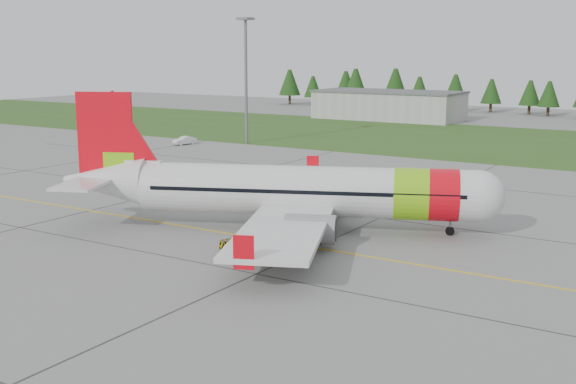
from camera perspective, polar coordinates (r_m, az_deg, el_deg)
The scene contains 9 objects.
ground at distance 56.20m, azimuth -10.97°, elevation -4.74°, with size 320.00×320.00×0.00m, color gray.
aircraft at distance 61.62m, azimuth 0.62°, elevation 0.07°, with size 36.55×34.70×11.64m.
follow_me_car at distance 53.68m, azimuth -3.66°, elevation -3.03°, with size 1.66×1.41×4.13m, color #D2C40B.
service_van at distance 119.59m, azimuth -8.19°, elevation 4.70°, with size 1.42×1.34×4.07m, color silver.
grass_strip at distance 127.74m, azimuth 15.00°, elevation 3.92°, with size 320.00×50.00×0.03m, color #30561E.
taxi_guideline at distance 62.04m, azimuth -5.92°, elevation -3.08°, with size 120.00×0.25×0.02m, color gold.
hangar_west at distance 164.15m, azimuth 7.93°, elevation 6.76°, with size 32.00×14.00×6.00m, color #A8A8A3.
floodlight_mast at distance 119.50m, azimuth -3.33°, elevation 8.62°, with size 0.50×0.50×20.00m, color slate.
treeline at distance 181.40m, azimuth 20.42°, elevation 7.21°, with size 160.00×8.00×10.00m, color #1C3F14, non-canonical shape.
Camera 1 is at (37.26, -39.25, 15.15)m, focal length 45.00 mm.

